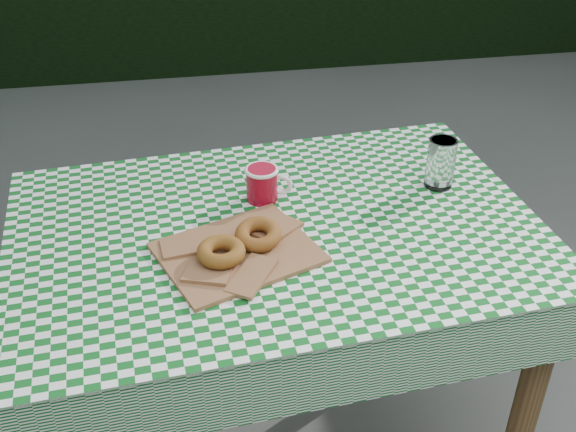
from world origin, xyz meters
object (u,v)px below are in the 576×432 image
Objects in this scene: table at (278,356)px; drinking_glass at (441,163)px; coffee_mug at (262,184)px; paper_bag at (238,251)px.

drinking_glass is (0.40, 0.11, 0.44)m from table.
coffee_mug reaches higher than table.
paper_bag is 2.52× the size of drinking_glass.
table is at bearing -69.42° from coffee_mug.
coffee_mug reaches higher than paper_bag.
drinking_glass is at bearing 21.37° from paper_bag.
paper_bag is at bearing -158.63° from drinking_glass.
paper_bag reaches higher than table.
drinking_glass reaches higher than paper_bag.
drinking_glass reaches higher than coffee_mug.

